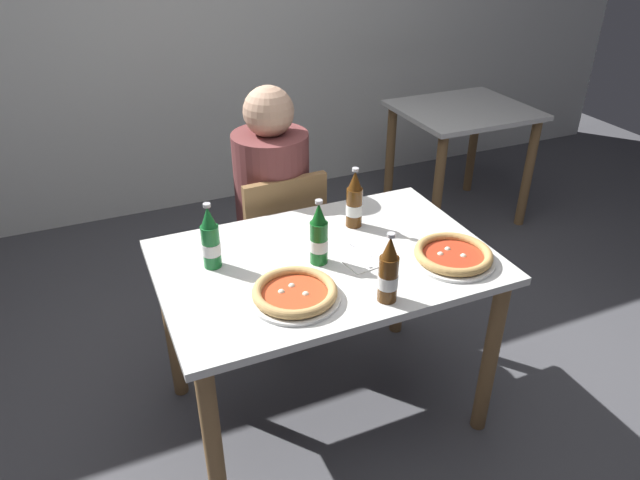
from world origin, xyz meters
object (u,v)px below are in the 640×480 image
(beer_bottle_left, at_px, (388,273))
(beer_bottle_extra, at_px, (354,202))
(dining_table_main, at_px, (325,284))
(dining_table_background, at_px, (461,132))
(diner_seated, at_px, (273,219))
(pizza_margherita_near, at_px, (453,255))
(beer_bottle_center, at_px, (319,237))
(pizza_marinara_far, at_px, (295,293))
(napkin_with_cutlery, at_px, (364,256))
(chair_behind_table, at_px, (278,242))
(beer_bottle_right, at_px, (211,240))

(beer_bottle_left, height_order, beer_bottle_extra, same)
(dining_table_main, xyz_separation_m, dining_table_background, (1.52, 1.28, -0.04))
(diner_seated, distance_m, pizza_margherita_near, 0.96)
(dining_table_main, xyz_separation_m, pizza_margherita_near, (0.42, -0.20, 0.14))
(diner_seated, distance_m, dining_table_background, 1.61)
(dining_table_main, relative_size, beer_bottle_center, 4.86)
(beer_bottle_left, bearing_deg, beer_bottle_center, 110.58)
(pizza_marinara_far, height_order, beer_bottle_left, beer_bottle_left)
(pizza_marinara_far, height_order, napkin_with_cutlery, pizza_marinara_far)
(diner_seated, relative_size, dining_table_background, 1.51)
(dining_table_main, xyz_separation_m, chair_behind_table, (0.03, 0.61, -0.15))
(dining_table_main, relative_size, napkin_with_cutlery, 5.88)
(pizza_margherita_near, xyz_separation_m, beer_bottle_center, (-0.45, 0.18, 0.08))
(pizza_margherita_near, bearing_deg, pizza_marinara_far, 179.22)
(beer_bottle_right, distance_m, beer_bottle_extra, 0.60)
(chair_behind_table, relative_size, dining_table_background, 1.06)
(dining_table_main, xyz_separation_m, beer_bottle_extra, (0.20, 0.18, 0.22))
(chair_behind_table, height_order, beer_bottle_center, beer_bottle_center)
(dining_table_background, xyz_separation_m, pizza_margherita_near, (-1.10, -1.47, 0.18))
(pizza_margherita_near, relative_size, beer_bottle_right, 1.23)
(diner_seated, relative_size, beer_bottle_center, 4.89)
(beer_bottle_center, height_order, napkin_with_cutlery, beer_bottle_center)
(dining_table_main, xyz_separation_m, napkin_with_cutlery, (0.13, -0.04, 0.12))
(dining_table_main, distance_m, chair_behind_table, 0.63)
(chair_behind_table, distance_m, beer_bottle_right, 0.75)
(pizza_marinara_far, distance_m, beer_bottle_left, 0.31)
(diner_seated, height_order, beer_bottle_right, diner_seated)
(beer_bottle_left, distance_m, beer_bottle_center, 0.32)
(diner_seated, distance_m, napkin_with_cutlery, 0.73)
(pizza_marinara_far, bearing_deg, beer_bottle_left, -24.32)
(dining_table_main, xyz_separation_m, beer_bottle_left, (0.08, -0.31, 0.22))
(dining_table_background, relative_size, beer_bottle_right, 3.24)
(dining_table_main, xyz_separation_m, beer_bottle_center, (-0.03, -0.01, 0.22))
(pizza_marinara_far, distance_m, beer_bottle_right, 0.37)
(dining_table_background, distance_m, beer_bottle_extra, 1.73)
(dining_table_main, height_order, beer_bottle_center, beer_bottle_center)
(pizza_margherita_near, distance_m, beer_bottle_right, 0.86)
(dining_table_background, relative_size, napkin_with_cutlery, 3.92)
(pizza_marinara_far, relative_size, napkin_with_cutlery, 1.48)
(beer_bottle_right, bearing_deg, chair_behind_table, 50.01)
(beer_bottle_center, distance_m, beer_bottle_extra, 0.31)
(dining_table_background, distance_m, beer_bottle_right, 2.24)
(chair_behind_table, bearing_deg, diner_seated, -89.17)
(diner_seated, bearing_deg, dining_table_background, 22.49)
(chair_behind_table, distance_m, beer_bottle_center, 0.73)
(beer_bottle_extra, relative_size, napkin_with_cutlery, 1.21)
(beer_bottle_left, xyz_separation_m, napkin_with_cutlery, (0.05, 0.27, -0.10))
(beer_bottle_right, relative_size, beer_bottle_extra, 1.00)
(chair_behind_table, distance_m, pizza_marinara_far, 0.88)
(chair_behind_table, relative_size, napkin_with_cutlery, 4.16)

